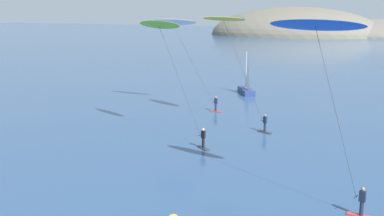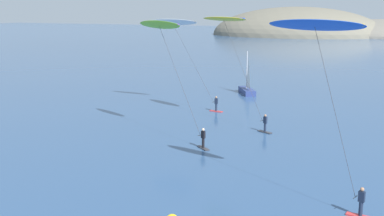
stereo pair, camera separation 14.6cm
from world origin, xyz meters
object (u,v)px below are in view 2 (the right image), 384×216
Objects in this scene: sailboat_near at (246,89)px; kitesurfer_blue at (319,40)px; kitesurfer_yellow at (227,27)px; kitesurfer_lime at (163,34)px; kitesurfer_white at (175,28)px.

sailboat_near is 38.77m from kitesurfer_blue.
kitesurfer_yellow is at bearing 125.92° from kitesurfer_blue.
kitesurfer_lime reaches higher than sailboat_near.
kitesurfer_lime reaches higher than kitesurfer_white.
sailboat_near is 0.55× the size of kitesurfer_lime.
kitesurfer_blue reaches higher than kitesurfer_yellow.
kitesurfer_yellow is 20.81m from kitesurfer_blue.
kitesurfer_yellow reaches higher than kitesurfer_lime.
sailboat_near is 25.97m from kitesurfer_lime.
kitesurfer_white is at bearing -108.31° from sailboat_near.
kitesurfer_blue is at bearing -32.11° from kitesurfer_lime.
kitesurfer_yellow reaches higher than kitesurfer_white.
kitesurfer_white is (-4.16, -12.56, 8.49)m from sailboat_near.
kitesurfer_yellow is 1.03× the size of kitesurfer_white.
kitesurfer_yellow is 7.92m from kitesurfer_lime.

